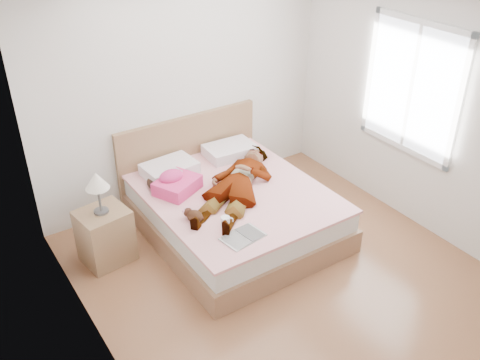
{
  "coord_description": "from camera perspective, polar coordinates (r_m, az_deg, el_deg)",
  "views": [
    {
      "loc": [
        -2.61,
        -3.09,
        3.5
      ],
      "look_at": [
        0.0,
        0.85,
        0.7
      ],
      "focal_mm": 40.0,
      "sensor_mm": 36.0,
      "label": 1
    }
  ],
  "objects": [
    {
      "name": "room_shell",
      "position": [
        5.89,
        17.86,
        9.32
      ],
      "size": [
        4.0,
        4.0,
        4.0
      ],
      "color": "white",
      "rests_on": "ground"
    },
    {
      "name": "coffee_mug",
      "position": [
        5.11,
        -1.53,
        -4.43
      ],
      "size": [
        0.14,
        0.11,
        0.1
      ],
      "color": "white",
      "rests_on": "bed"
    },
    {
      "name": "magazine",
      "position": [
        4.99,
        0.32,
        -6.07
      ],
      "size": [
        0.42,
        0.31,
        0.02
      ],
      "color": "silver",
      "rests_on": "bed"
    },
    {
      "name": "plush_toy",
      "position": [
        5.19,
        -4.98,
        -3.81
      ],
      "size": [
        0.18,
        0.24,
        0.12
      ],
      "color": "black",
      "rests_on": "bed"
    },
    {
      "name": "phone",
      "position": [
        5.69,
        -6.67,
        1.05
      ],
      "size": [
        0.1,
        0.11,
        0.06
      ],
      "primitive_type": "cube",
      "rotation": [
        0.44,
        0.0,
        0.68
      ],
      "color": "silver",
      "rests_on": "bed"
    },
    {
      "name": "woman",
      "position": [
        5.64,
        -0.24,
        0.05
      ],
      "size": [
        1.72,
        1.57,
        0.23
      ],
      "primitive_type": "imported",
      "rotation": [
        0.0,
        0.0,
        -0.89
      ],
      "color": "white",
      "rests_on": "bed"
    },
    {
      "name": "nightstand",
      "position": [
        5.52,
        -14.24,
        -5.38
      ],
      "size": [
        0.53,
        0.48,
        1.02
      ],
      "color": "brown",
      "rests_on": "ground"
    },
    {
      "name": "hair",
      "position": [
        5.78,
        -7.43,
        -0.28
      ],
      "size": [
        0.56,
        0.64,
        0.09
      ],
      "primitive_type": "ellipsoid",
      "rotation": [
        0.0,
        0.0,
        0.16
      ],
      "color": "black",
      "rests_on": "bed"
    },
    {
      "name": "towel",
      "position": [
        5.66,
        -6.85,
        -0.34
      ],
      "size": [
        0.56,
        0.51,
        0.23
      ],
      "color": "#FF4585",
      "rests_on": "bed"
    },
    {
      "name": "bed",
      "position": [
        5.85,
        -1.0,
        -2.81
      ],
      "size": [
        1.8,
        2.08,
        1.0
      ],
      "color": "brown",
      "rests_on": "ground"
    },
    {
      "name": "ground",
      "position": [
        5.35,
        5.12,
        -10.38
      ],
      "size": [
        4.0,
        4.0,
        0.0
      ],
      "primitive_type": "plane",
      "color": "#4F2A18",
      "rests_on": "ground"
    }
  ]
}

